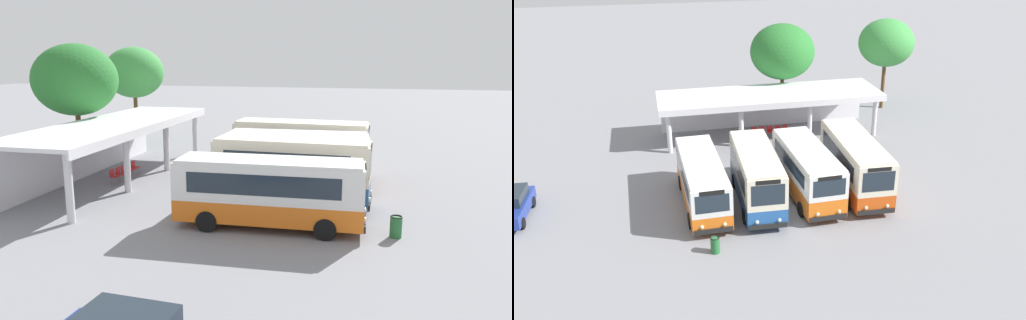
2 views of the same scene
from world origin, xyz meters
The scene contains 14 objects.
ground_plane centered at (0.00, 0.00, 0.00)m, with size 180.00×180.00×0.00m, color gray.
city_bus_nearest_orange centered at (-4.55, 2.18, 1.66)m, with size 2.48×8.08×2.98m.
city_bus_second_in_row centered at (-1.38, 1.74, 1.85)m, with size 2.53×7.57×3.36m.
city_bus_middle_cream centered at (1.78, 1.96, 1.76)m, with size 2.59×7.74×3.17m.
city_bus_fourth_amber centered at (4.95, 2.20, 1.86)m, with size 2.67×8.13×3.36m.
terminal_canopy centered at (1.97, 13.41, 2.61)m, with size 17.12×5.12×3.40m.
waiting_chair_end_by_column centered at (0.59, 12.30, 0.52)m, with size 0.45×0.45×0.86m.
waiting_chair_second_from_end centered at (1.22, 12.27, 0.52)m, with size 0.45×0.45×0.86m.
waiting_chair_middle_seat centered at (1.84, 12.26, 0.52)m, with size 0.45×0.45×0.86m.
waiting_chair_fourth_seat centered at (2.47, 12.24, 0.52)m, with size 0.45×0.45×0.86m.
waiting_chair_fifth_seat centered at (3.09, 12.24, 0.52)m, with size 0.45×0.45×0.86m.
roadside_tree_behind_canopy centered at (3.86, 16.44, 5.70)m, with size 5.30×5.30×7.97m.
roadside_tree_east_of_canopy centered at (13.31, 17.15, 5.84)m, with size 4.80×4.80×7.90m.
litter_bin_apron centered at (-4.53, -3.04, 0.46)m, with size 0.49×0.49×0.90m.
Camera 1 is at (-24.45, -1.93, 7.22)m, focal length 35.02 mm.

